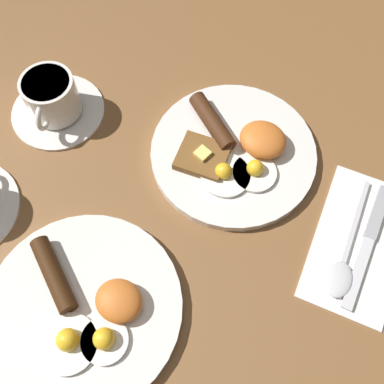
{
  "coord_description": "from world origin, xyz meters",
  "views": [
    {
      "loc": [
        -0.12,
        0.34,
        0.6
      ],
      "look_at": [
        0.02,
        0.1,
        0.03
      ],
      "focal_mm": 42.0,
      "sensor_mm": 36.0,
      "label": 1
    }
  ],
  "objects_px": {
    "knife": "(370,237)",
    "spoon": "(342,267)",
    "teacup_near": "(53,101)",
    "breakfast_plate_near": "(234,151)",
    "breakfast_plate_far": "(85,308)"
  },
  "relations": [
    {
      "from": "breakfast_plate_far",
      "to": "spoon",
      "type": "relative_size",
      "value": 1.38
    },
    {
      "from": "breakfast_plate_far",
      "to": "knife",
      "type": "relative_size",
      "value": 1.31
    },
    {
      "from": "breakfast_plate_near",
      "to": "breakfast_plate_far",
      "type": "xyz_separation_m",
      "value": [
        0.06,
        0.31,
        -0.0
      ]
    },
    {
      "from": "knife",
      "to": "spoon",
      "type": "xyz_separation_m",
      "value": [
        0.02,
        0.06,
        0.0
      ]
    },
    {
      "from": "breakfast_plate_far",
      "to": "teacup_near",
      "type": "height_order",
      "value": "teacup_near"
    },
    {
      "from": "knife",
      "to": "spoon",
      "type": "relative_size",
      "value": 1.05
    },
    {
      "from": "breakfast_plate_near",
      "to": "spoon",
      "type": "distance_m",
      "value": 0.23
    },
    {
      "from": "teacup_near",
      "to": "spoon",
      "type": "relative_size",
      "value": 0.8
    },
    {
      "from": "teacup_near",
      "to": "knife",
      "type": "distance_m",
      "value": 0.52
    },
    {
      "from": "knife",
      "to": "spoon",
      "type": "distance_m",
      "value": 0.06
    },
    {
      "from": "breakfast_plate_near",
      "to": "spoon",
      "type": "xyz_separation_m",
      "value": [
        -0.21,
        0.09,
        -0.0
      ]
    },
    {
      "from": "breakfast_plate_near",
      "to": "teacup_near",
      "type": "bearing_deg",
      "value": 13.86
    },
    {
      "from": "teacup_near",
      "to": "knife",
      "type": "relative_size",
      "value": 0.76
    },
    {
      "from": "breakfast_plate_far",
      "to": "knife",
      "type": "distance_m",
      "value": 0.4
    },
    {
      "from": "breakfast_plate_near",
      "to": "knife",
      "type": "height_order",
      "value": "breakfast_plate_near"
    }
  ]
}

